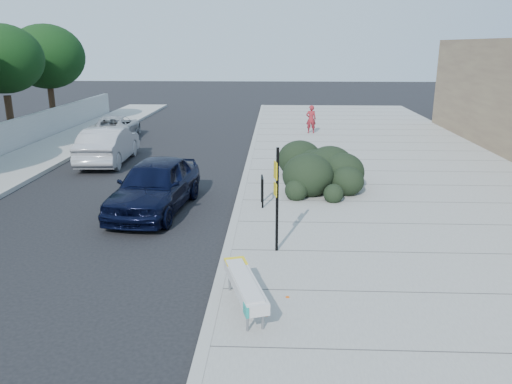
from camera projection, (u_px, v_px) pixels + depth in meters
ground at (227, 255)px, 11.98m from camera, size 120.00×120.00×0.00m
sidewalk_near at (410, 195)px, 16.53m from camera, size 11.20×50.00×0.15m
curb_near at (242, 193)px, 16.75m from camera, size 0.22×50.00×0.17m
curb_far at (9, 190)px, 17.07m from camera, size 0.22×50.00×0.17m
tree_far_e at (2, 59)px, 24.71m from camera, size 4.00×4.00×5.90m
tree_far_f at (47, 57)px, 29.50m from camera, size 4.40×4.40×6.07m
bench at (245, 285)px, 9.14m from camera, size 0.96×2.06×0.61m
bike_rack at (262, 188)px, 15.11m from camera, size 0.10×0.62×0.90m
sign_post at (277, 193)px, 11.49m from camera, size 0.12×0.29×2.50m
hedge at (322, 163)px, 17.29m from camera, size 3.13×4.58×1.56m
sedan_navy at (155, 185)px, 15.03m from camera, size 2.37×4.84×1.59m
wagon_silver at (108, 145)px, 21.21m from camera, size 1.83×4.72×1.53m
suv_silver at (115, 127)px, 26.74m from camera, size 2.50×4.70×1.26m
pedestrian at (311, 119)px, 27.54m from camera, size 0.59×0.41×1.54m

